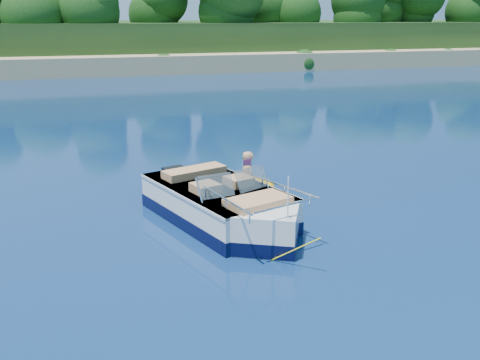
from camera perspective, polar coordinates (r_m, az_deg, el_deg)
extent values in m
plane|color=#0A1F4C|center=(12.01, 13.83, -5.54)|extent=(160.00, 160.00, 0.00)
cube|color=tan|center=(47.97, -10.32, 11.93)|extent=(170.00, 8.00, 2.00)
cube|color=black|center=(74.75, -13.07, 13.87)|extent=(170.00, 56.00, 6.00)
cylinder|color=black|center=(51.78, -11.08, 15.35)|extent=(0.44, 0.44, 3.60)
cylinder|color=black|center=(55.84, 10.79, 14.95)|extent=(0.44, 0.44, 2.60)
sphere|color=black|center=(55.82, 10.93, 17.48)|extent=(4.29, 4.29, 4.29)
cube|color=white|center=(12.35, -2.50, -2.91)|extent=(3.02, 4.15, 1.04)
cube|color=white|center=(11.00, 2.50, -5.47)|extent=(1.88, 1.88, 1.04)
cube|color=black|center=(12.40, -2.49, -3.53)|extent=(3.06, 4.20, 0.30)
cube|color=black|center=(11.05, 2.49, -6.15)|extent=(1.91, 1.91, 0.30)
cube|color=tan|center=(12.49, -3.25, -1.27)|extent=(2.30, 2.97, 0.10)
cube|color=white|center=(12.19, -2.52, -0.75)|extent=(3.06, 4.16, 0.06)
cube|color=black|center=(14.01, -7.01, -0.39)|extent=(0.62, 0.49, 0.89)
cube|color=#8C9EA5|center=(11.32, -2.55, -0.63)|extent=(0.80, 0.39, 0.48)
cube|color=#8C9EA5|center=(11.80, 1.08, 0.12)|extent=(0.81, 0.57, 0.48)
cube|color=tan|center=(11.76, -3.70, -1.29)|extent=(0.68, 0.68, 0.39)
cube|color=tan|center=(12.22, -0.15, -0.54)|extent=(0.68, 0.68, 0.39)
cube|color=tan|center=(12.99, -4.87, 0.46)|extent=(1.63, 0.99, 0.37)
cube|color=tan|center=(10.96, 1.93, -2.75)|extent=(1.47, 1.10, 0.34)
cylinder|color=white|center=(10.12, 5.14, -1.87)|extent=(0.03, 0.03, 0.84)
cube|color=red|center=(11.64, 0.74, 1.90)|extent=(0.21, 0.08, 0.14)
cube|color=silver|center=(10.22, 5.27, -4.01)|extent=(0.11, 0.09, 0.05)
cylinder|color=yellow|center=(10.08, 5.81, -7.42)|extent=(0.67, 0.85, 0.75)
torus|color=#FFB600|center=(14.30, 0.76, -0.94)|extent=(1.78, 1.78, 0.40)
torus|color=#B70915|center=(14.29, 0.76, -0.86)|extent=(1.46, 1.46, 0.13)
imported|color=tan|center=(14.42, 0.71, -1.19)|extent=(0.52, 0.93, 1.74)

